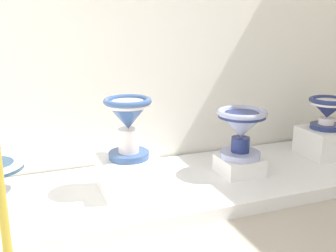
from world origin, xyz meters
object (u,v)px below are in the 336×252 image
object	(u,v)px
plinth_block_central_ornate	(130,174)
antique_toilet_squat_floral	(241,126)
plinth_block_squat_floral	(239,165)
antique_toilet_central_ornate	(128,119)
antique_toilet_slender_white	(328,109)
plinth_block_slender_white	(324,142)
stanchion_post_near_left	(8,250)

from	to	relation	value
plinth_block_central_ornate	antique_toilet_squat_floral	distance (m)	0.90
antique_toilet_squat_floral	plinth_block_squat_floral	bearing A→B (deg)	-135.00
plinth_block_squat_floral	plinth_block_central_ornate	bearing A→B (deg)	179.82
antique_toilet_central_ornate	antique_toilet_slender_white	distance (m)	1.78
plinth_block_central_ornate	plinth_block_squat_floral	xyz separation A→B (m)	(0.87, -0.00, -0.05)
antique_toilet_slender_white	plinth_block_central_ornate	bearing A→B (deg)	-176.64
plinth_block_squat_floral	plinth_block_slender_white	world-z (taller)	plinth_block_slender_white
plinth_block_central_ornate	antique_toilet_central_ornate	size ratio (longest dim) A/B	0.96
plinth_block_central_ornate	antique_toilet_squat_floral	bearing A→B (deg)	-0.18
plinth_block_squat_floral	antique_toilet_slender_white	world-z (taller)	antique_toilet_slender_white
plinth_block_slender_white	stanchion_post_near_left	distance (m)	2.70
plinth_block_central_ornate	stanchion_post_near_left	world-z (taller)	stanchion_post_near_left
stanchion_post_near_left	antique_toilet_slender_white	bearing A→B (deg)	20.40
antique_toilet_squat_floral	antique_toilet_slender_white	world-z (taller)	antique_toilet_slender_white
antique_toilet_central_ornate	plinth_block_slender_white	bearing A→B (deg)	3.36
plinth_block_central_ornate	plinth_block_slender_white	distance (m)	1.77
plinth_block_squat_floral	plinth_block_slender_white	distance (m)	0.91
plinth_block_central_ornate	plinth_block_slender_white	bearing A→B (deg)	3.36
plinth_block_squat_floral	antique_toilet_slender_white	size ratio (longest dim) A/B	0.97
plinth_block_central_ornate	stanchion_post_near_left	distance (m)	1.13
antique_toilet_central_ornate	plinth_block_squat_floral	xyz separation A→B (m)	(0.87, -0.00, -0.44)
antique_toilet_central_ornate	stanchion_post_near_left	xyz separation A→B (m)	(-0.76, -0.84, -0.30)
antique_toilet_slender_white	stanchion_post_near_left	size ratio (longest dim) A/B	0.31
plinth_block_squat_floral	stanchion_post_near_left	size ratio (longest dim) A/B	0.30
antique_toilet_squat_floral	stanchion_post_near_left	world-z (taller)	stanchion_post_near_left
plinth_block_slender_white	antique_toilet_central_ornate	bearing A→B (deg)	-176.64
plinth_block_squat_floral	antique_toilet_central_ornate	bearing A→B (deg)	179.82
antique_toilet_squat_floral	stanchion_post_near_left	bearing A→B (deg)	-152.83
plinth_block_squat_floral	antique_toilet_squat_floral	xyz separation A→B (m)	(0.00, 0.00, 0.31)
antique_toilet_central_ornate	antique_toilet_squat_floral	world-z (taller)	antique_toilet_central_ornate
stanchion_post_near_left	antique_toilet_squat_floral	bearing A→B (deg)	27.17
plinth_block_central_ornate	antique_toilet_central_ornate	distance (m)	0.39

